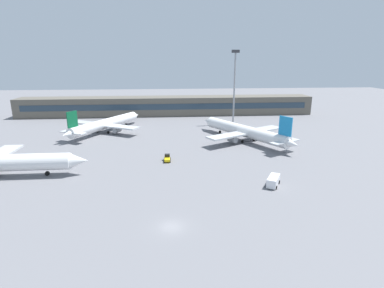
# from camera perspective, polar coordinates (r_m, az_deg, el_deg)

# --- Properties ---
(ground_plane) EXTENTS (400.00, 400.00, 0.00)m
(ground_plane) POSITION_cam_1_polar(r_m,az_deg,el_deg) (89.49, -4.37, -1.95)
(ground_plane) COLOR slate
(terminal_building) EXTENTS (142.96, 12.13, 9.00)m
(terminal_building) POSITION_cam_1_polar(r_m,az_deg,el_deg) (152.20, -4.66, 7.16)
(terminal_building) COLOR #5B564C
(terminal_building) RESTS_ON ground_plane
(airplane_mid) EXTENTS (29.30, 40.31, 10.99)m
(airplane_mid) POSITION_cam_1_polar(r_m,az_deg,el_deg) (105.06, 9.69, 2.44)
(airplane_mid) COLOR white
(airplane_mid) RESTS_ON ground_plane
(airplane_far) EXTENTS (27.84, 38.27, 10.48)m
(airplane_far) POSITION_cam_1_polar(r_m,az_deg,el_deg) (120.60, -15.81, 3.71)
(airplane_far) COLOR white
(airplane_far) RESTS_ON ground_plane
(baggage_tug_yellow) EXTENTS (1.85, 3.62, 1.75)m
(baggage_tug_yellow) POSITION_cam_1_polar(r_m,az_deg,el_deg) (83.60, -4.68, -2.67)
(baggage_tug_yellow) COLOR yellow
(baggage_tug_yellow) RESTS_ON ground_plane
(service_van_white) EXTENTS (4.35, 5.50, 2.08)m
(service_van_white) POSITION_cam_1_polar(r_m,az_deg,el_deg) (69.85, 15.05, -6.71)
(service_van_white) COLOR white
(service_van_white) RESTS_ON ground_plane
(floodlight_tower_west) EXTENTS (3.20, 0.80, 30.64)m
(floodlight_tower_west) POSITION_cam_1_polar(r_m,az_deg,el_deg) (129.78, 8.00, 11.32)
(floodlight_tower_west) COLOR gray
(floodlight_tower_west) RESTS_ON ground_plane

